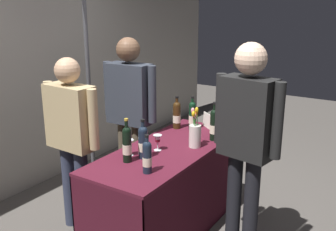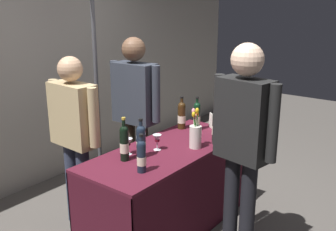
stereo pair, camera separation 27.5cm
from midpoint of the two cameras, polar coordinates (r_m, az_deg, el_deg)
name	(u,v)px [view 1 (the left image)]	position (r m, az deg, el deg)	size (l,w,h in m)	color
ground_plane	(168,227)	(3.77, -2.18, -16.19)	(12.00, 12.00, 0.00)	#514C47
back_partition	(27,71)	(4.54, -21.70, 6.06)	(7.56, 0.12, 2.61)	#9E998E
tasting_table	(168,174)	(3.51, -2.27, -8.70)	(1.68, 0.69, 0.79)	#4C1423
featured_wine_bottle	(127,144)	(3.11, -8.60, -4.19)	(0.07, 0.07, 0.36)	black
display_bottle_0	(143,142)	(3.17, -6.18, -3.89)	(0.08, 0.08, 0.33)	#192333
display_bottle_1	(147,157)	(2.90, -5.82, -6.09)	(0.07, 0.07, 0.30)	#192333
display_bottle_2	(214,124)	(3.57, 4.64, -1.30)	(0.08, 0.08, 0.36)	black
display_bottle_3	(192,115)	(3.86, 1.56, 0.01)	(0.07, 0.07, 0.34)	black
display_bottle_4	(177,115)	(3.90, -0.71, 0.10)	(0.08, 0.08, 0.33)	#38230F
wine_glass_near_vendor	(129,144)	(3.24, -8.17, -4.18)	(0.08, 0.08, 0.14)	silver
wine_glass_mid	(158,139)	(3.33, -3.92, -3.53)	(0.08, 0.08, 0.14)	silver
flower_vase	(195,133)	(3.40, 1.68, -2.70)	(0.11, 0.11, 0.36)	silver
brochure_stand	(207,121)	(3.95, 3.80, -0.77)	(0.17, 0.01, 0.15)	silver
vendor_presenter	(130,105)	(3.90, -7.68, 1.46)	(0.23, 0.62, 1.71)	#4C4233
vendor_assistant	(72,130)	(3.51, -16.20, -2.08)	(0.23, 0.63, 1.59)	#2D3347
taster_foreground_right	(246,133)	(3.00, 8.91, -2.65)	(0.28, 0.57, 1.75)	black
booth_signpost	(88,70)	(4.08, -13.63, 6.54)	(0.51, 0.04, 2.27)	#47474C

